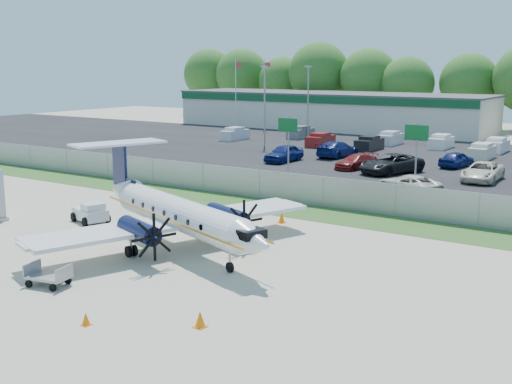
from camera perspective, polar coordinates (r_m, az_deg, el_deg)
The scene contains 27 objects.
ground at distance 31.14m, azimuth -6.14°, elevation -5.95°, with size 170.00×170.00×0.00m, color #B2AD96.
grass_verge at distance 40.76m, azimuth 4.66°, elevation -1.79°, with size 170.00×4.00×0.02m, color #2D561E.
access_road at distance 46.88m, azimuth 8.80°, elevation -0.17°, with size 170.00×8.00×0.02m, color black.
parking_lot at distance 66.30m, azimuth 16.46°, elevation 2.83°, with size 170.00×32.00×0.02m, color black.
perimeter_fence at distance 42.28m, azimuth 5.99°, elevation 0.03°, with size 120.00×0.06×1.99m.
building_west at distance 95.36m, azimuth 6.60°, elevation 7.22°, with size 46.40×12.40×5.24m.
sign_left at distance 53.45m, azimuth 2.86°, elevation 5.25°, with size 1.80×0.26×5.00m.
sign_mid at distance 48.81m, azimuth 14.07°, elevation 4.36°, with size 1.80×0.26×5.00m.
flagpole_west at distance 95.38m, azimuth -1.77°, elevation 9.10°, with size 1.06×0.12×10.00m.
flagpole_east at distance 92.58m, azimuth 0.79°, elevation 9.04°, with size 1.06×0.12×10.00m.
light_pole_nw at distance 72.42m, azimuth 0.78°, elevation 8.11°, with size 0.90×0.35×9.09m.
light_pole_sw at distance 81.00m, azimuth 4.65°, elevation 8.40°, with size 0.90×0.35×9.09m.
aircraft at distance 32.54m, azimuth -7.10°, elevation -1.85°, with size 15.55×15.13×4.78m.
pushback_tug at distance 39.14m, azimuth -14.46°, elevation -1.80°, with size 2.55×2.17×1.21m.
baggage_cart_near at distance 28.60m, azimuth -17.99°, elevation -7.10°, with size 1.95×1.39×0.94m.
cone_nose at distance 23.29m, azimuth -4.99°, elevation -11.23°, with size 0.42×0.42×0.60m.
cone_port_wing at distance 24.17m, azimuth -14.89°, elevation -10.86°, with size 0.34×0.34×0.48m.
cone_starboard_wing at distance 37.89m, azimuth 2.29°, elevation -2.32°, with size 0.43×0.43×0.62m.
road_car_west at distance 56.37m, azimuth -10.99°, elevation 1.66°, with size 1.76×4.37×1.49m, color navy.
road_car_mid at distance 47.91m, azimuth 13.39°, elevation -0.11°, with size 2.30×5.00×1.39m, color beige.
parked_car_a at distance 61.87m, azimuth 2.49°, elevation 2.69°, with size 1.96×4.88×1.66m, color navy.
parked_car_b at distance 58.25m, azimuth 8.86°, elevation 2.04°, with size 1.85×4.56×1.32m, color maroon.
parked_car_c at distance 56.40m, azimuth 11.89°, elevation 1.63°, with size 2.80×6.07×1.69m, color black.
parked_car_d at distance 54.62m, azimuth 19.44°, elevation 0.92°, with size 2.55×5.52×1.53m, color beige.
parked_car_f at distance 65.53m, azimuth 7.24°, elevation 3.09°, with size 2.28×5.60×1.62m, color navy.
parked_car_g at distance 61.29m, azimuth 17.36°, elevation 2.11°, with size 1.75×4.35×1.48m, color navy.
far_parking_rows at distance 71.06m, azimuth 17.66°, elevation 3.28°, with size 56.00×10.00×1.60m, color gray, non-canonical shape.
Camera 1 is at (19.08, -22.84, 9.16)m, focal length 45.00 mm.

